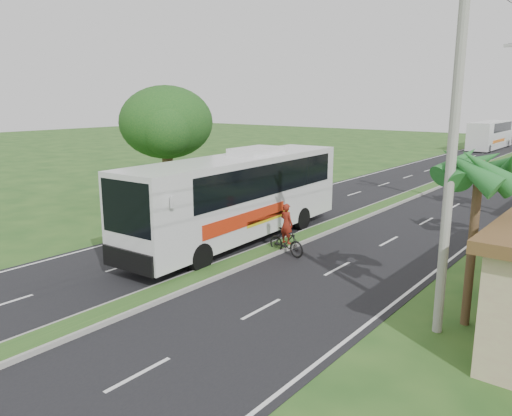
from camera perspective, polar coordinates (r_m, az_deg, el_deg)
The scene contains 11 objects.
ground at distance 18.71m, azimuth -7.99°, elevation -8.72°, with size 180.00×180.00×0.00m, color #21491A.
road_asphalt at distance 35.05m, azimuth 16.26°, elevation 0.92°, with size 14.00×160.00×0.02m, color black.
median_strip at distance 35.04m, azimuth 16.27°, elevation 1.07°, with size 1.20×160.00×0.18m.
lane_edge_left at distance 38.00m, azimuth 6.89°, elevation 2.18°, with size 0.12×160.00×0.01m, color silver.
lane_edge_right at distance 33.22m, azimuth 26.99°, elevation -0.59°, with size 0.12×160.00×0.01m, color silver.
palm_verge_a at distance 15.55m, azimuth 24.18°, elevation 4.05°, with size 2.40×2.40×5.45m.
shade_tree at distance 33.21m, azimuth -10.33°, elevation 9.34°, with size 6.30×6.00×7.54m.
utility_pole_a at distance 14.63m, azimuth 21.61°, elevation 7.48°, with size 1.60×0.28×11.00m.
coach_bus_main at distance 23.44m, azimuth -1.77°, elevation 1.87°, with size 3.53×13.71×4.39m.
coach_bus_far at distance 74.51m, azimuth 25.24°, elevation 7.71°, with size 2.84×12.58×3.66m.
motorcyclist at distance 21.70m, azimuth 3.48°, elevation -3.35°, with size 2.02×0.82×2.31m.
Camera 1 is at (12.71, -11.97, 6.72)m, focal length 35.00 mm.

